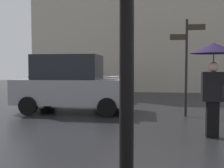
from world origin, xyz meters
TOP-DOWN VIEW (x-y plane):
  - pedestrian_with_umbrella at (1.33, 3.64)m, footprint 1.04×1.04m
  - parked_car_right at (-2.74, 6.74)m, footprint 4.00×1.96m
  - parked_car_distant at (-3.57, 10.33)m, footprint 4.15×2.07m
  - street_signpost at (1.09, 6.34)m, footprint 1.08×0.08m

SIDE VIEW (x-z plane):
  - parked_car_right at x=-2.74m, z-range -0.01..1.98m
  - parked_car_distant at x=-3.57m, z-range 0.01..2.03m
  - pedestrian_with_umbrella at x=1.33m, z-range 0.60..2.68m
  - street_signpost at x=1.09m, z-range 0.32..3.38m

